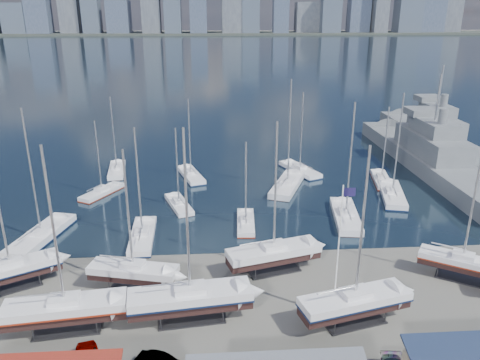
{
  "coord_description": "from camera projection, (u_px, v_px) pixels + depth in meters",
  "views": [
    {
      "loc": [
        -4.25,
        -48.61,
        26.66
      ],
      "look_at": [
        -0.51,
        8.0,
        6.19
      ],
      "focal_mm": 35.0,
      "sensor_mm": 36.0,
      "label": 1
    }
  ],
  "objects": [
    {
      "name": "sailboat_moored_4",
      "position": [
        179.0,
        205.0,
        67.57
      ],
      "size": [
        4.74,
        8.43,
        12.28
      ],
      "rotation": [
        0.0,
        0.0,
        1.89
      ],
      "color": "black",
      "rests_on": "water"
    },
    {
      "name": "sailboat_moored_6",
      "position": [
        246.0,
        223.0,
        61.81
      ],
      "size": [
        2.73,
        8.11,
        11.94
      ],
      "rotation": [
        0.0,
        0.0,
        1.51
      ],
      "color": "black",
      "rests_on": "water"
    },
    {
      "name": "naval_ship_east",
      "position": [
        429.0,
        159.0,
        84.17
      ],
      "size": [
        8.44,
        50.63,
        18.55
      ],
      "rotation": [
        0.0,
        0.0,
        1.58
      ],
      "color": "slate",
      "rests_on": "water"
    },
    {
      "name": "sailboat_moored_2",
      "position": [
        117.0,
        171.0,
        82.15
      ],
      "size": [
        3.64,
        9.47,
        13.95
      ],
      "rotation": [
        0.0,
        0.0,
        1.69
      ],
      "color": "black",
      "rests_on": "water"
    },
    {
      "name": "sailboat_cradle_4",
      "position": [
        274.0,
        253.0,
        50.44
      ],
      "size": [
        10.59,
        5.54,
        16.6
      ],
      "rotation": [
        0.0,
        0.0,
        0.28
      ],
      "color": "#2D2D33",
      "rests_on": "ground"
    },
    {
      "name": "water",
      "position": [
        214.0,
        51.0,
        336.56
      ],
      "size": [
        1400.0,
        600.0,
        0.4
      ],
      "primitive_type": "cube",
      "color": "#172535",
      "rests_on": "ground"
    },
    {
      "name": "sailboat_cradle_0",
      "position": [
        11.0,
        270.0,
        47.26
      ],
      "size": [
        9.71,
        7.0,
        15.57
      ],
      "rotation": [
        0.0,
        0.0,
        0.5
      ],
      "color": "#2D2D33",
      "rests_on": "ground"
    },
    {
      "name": "sailboat_moored_5",
      "position": [
        191.0,
        176.0,
        79.61
      ],
      "size": [
        5.32,
        9.78,
        14.09
      ],
      "rotation": [
        0.0,
        0.0,
        1.87
      ],
      "color": "black",
      "rests_on": "water"
    },
    {
      "name": "sailboat_moored_1",
      "position": [
        102.0,
        193.0,
        72.2
      ],
      "size": [
        6.05,
        8.19,
        12.17
      ],
      "rotation": [
        0.0,
        0.0,
        1.05
      ],
      "color": "black",
      "rests_on": "water"
    },
    {
      "name": "far_shore",
      "position": [
        211.0,
        33.0,
        580.17
      ],
      "size": [
        1400.0,
        80.0,
        2.2
      ],
      "primitive_type": "cube",
      "color": "#2D332D",
      "rests_on": "ground"
    },
    {
      "name": "sailboat_moored_3",
      "position": [
        143.0,
        237.0,
        57.97
      ],
      "size": [
        3.12,
        10.04,
        14.88
      ],
      "rotation": [
        0.0,
        0.0,
        1.6
      ],
      "color": "black",
      "rests_on": "water"
    },
    {
      "name": "sailboat_cradle_3",
      "position": [
        190.0,
        298.0,
        42.41
      ],
      "size": [
        11.55,
        4.51,
        18.02
      ],
      "rotation": [
        0.0,
        0.0,
        0.12
      ],
      "color": "#2D2D33",
      "rests_on": "ground"
    },
    {
      "name": "sailboat_moored_7",
      "position": [
        288.0,
        186.0,
        74.86
      ],
      "size": [
        7.65,
        12.32,
        18.04
      ],
      "rotation": [
        0.0,
        0.0,
        1.18
      ],
      "color": "black",
      "rests_on": "water"
    },
    {
      "name": "sailboat_moored_0",
      "position": [
        42.0,
        237.0,
        58.01
      ],
      "size": [
        5.94,
        11.98,
        17.26
      ],
      "rotation": [
        0.0,
        0.0,
        1.32
      ],
      "color": "black",
      "rests_on": "water"
    },
    {
      "name": "sailboat_moored_9",
      "position": [
        346.0,
        217.0,
        63.53
      ],
      "size": [
        4.65,
        11.46,
        16.82
      ],
      "rotation": [
        0.0,
        0.0,
        1.43
      ],
      "color": "black",
      "rests_on": "water"
    },
    {
      "name": "sailboat_cradle_5",
      "position": [
        355.0,
        302.0,
        41.97
      ],
      "size": [
        10.77,
        5.46,
        16.7
      ],
      "rotation": [
        0.0,
        0.0,
        0.26
      ],
      "color": "#2D2D33",
      "rests_on": "ground"
    },
    {
      "name": "naval_ship_west",
      "position": [
        433.0,
        136.0,
        99.47
      ],
      "size": [
        7.22,
        44.97,
        18.05
      ],
      "rotation": [
        0.0,
        0.0,
        1.57
      ],
      "color": "slate",
      "rests_on": "water"
    },
    {
      "name": "sailboat_cradle_2",
      "position": [
        133.0,
        272.0,
        47.04
      ],
      "size": [
        9.36,
        4.6,
        14.82
      ],
      "rotation": [
        0.0,
        0.0,
        -0.24
      ],
      "color": "#2D2D33",
      "rests_on": "ground"
    },
    {
      "name": "sailboat_cradle_6",
      "position": [
        462.0,
        262.0,
        48.85
      ],
      "size": [
        8.54,
        6.78,
        14.11
      ],
      "rotation": [
        0.0,
        0.0,
        -0.58
      ],
      "color": "#2D2D33",
      "rests_on": "ground"
    },
    {
      "name": "sailboat_moored_10",
      "position": [
        392.0,
        196.0,
        70.99
      ],
      "size": [
        5.68,
        11.57,
        16.66
      ],
      "rotation": [
        0.0,
        0.0,
        1.33
      ],
      "color": "black",
      "rests_on": "water"
    },
    {
      "name": "ground",
      "position": [
        257.0,
        302.0,
        45.55
      ],
      "size": [
        1400.0,
        1400.0,
        0.0
      ],
      "primitive_type": "plane",
      "color": "#605E59",
      "rests_on": "ground"
    },
    {
      "name": "sailboat_moored_8",
      "position": [
        300.0,
        171.0,
        82.24
      ],
      "size": [
        6.43,
        10.14,
        14.73
      ],
      "rotation": [
        0.0,
        0.0,
        1.98
      ],
      "color": "black",
      "rests_on": "water"
    },
    {
      "name": "skyline",
      "position": [
        204.0,
        1.0,
        560.93
      ],
      "size": [
        639.14,
        43.8,
        107.69
      ],
      "color": "#475166",
      "rests_on": "far_shore"
    },
    {
      "name": "sailboat_cradle_1",
      "position": [
        65.0,
        309.0,
        40.94
      ],
      "size": [
        10.87,
        4.19,
        17.05
      ],
      "rotation": [
        0.0,
        0.0,
        0.12
      ],
      "color": "#2D2D33",
      "rests_on": "ground"
    },
    {
      "name": "flagpole",
      "position": [
        340.0,
        243.0,
        40.94
      ],
      "size": [
        1.14,
        0.12,
        13.0
      ],
      "color": "white",
      "rests_on": "ground"
    },
    {
      "name": "sailboat_moored_11",
      "position": [
        381.0,
        180.0,
        77.47
      ],
      "size": [
        4.06,
        9.13,
        13.19
      ],
      "rotation": [
        0.0,
        0.0,
        1.38
      ],
      "color": "black",
      "rests_on": "water"
    }
  ]
}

